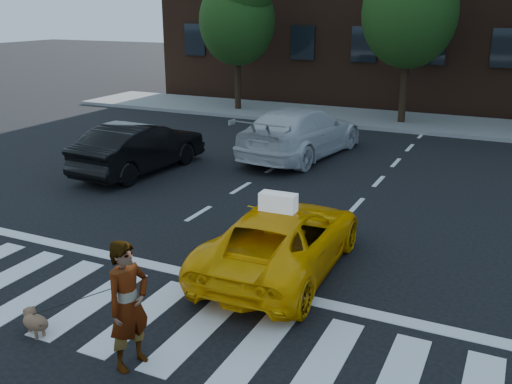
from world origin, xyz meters
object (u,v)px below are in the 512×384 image
at_px(woman, 128,305).
at_px(dog, 34,321).
at_px(black_sedan, 140,147).
at_px(tree_left, 238,11).
at_px(taxi, 282,239).
at_px(white_suv, 301,132).
at_px(tree_mid, 412,1).

distance_m(woman, dog, 1.92).
bearing_deg(black_sedan, tree_left, -75.25).
relative_size(taxi, woman, 2.42).
bearing_deg(woman, tree_left, 34.28).
distance_m(black_sedan, white_suv, 5.18).
xyz_separation_m(white_suv, woman, (2.05, -11.62, 0.11)).
bearing_deg(taxi, woman, 77.66).
xyz_separation_m(taxi, white_suv, (-2.73, 8.02, 0.19)).
height_order(tree_mid, dog, tree_mid).
bearing_deg(woman, black_sedan, 47.06).
height_order(taxi, woman, woman).
relative_size(black_sedan, white_suv, 0.81).
relative_size(taxi, black_sedan, 0.99).
distance_m(taxi, white_suv, 8.47).
relative_size(tree_mid, black_sedan, 1.60).
relative_size(tree_left, black_sedan, 1.46).
distance_m(taxi, black_sedan, 7.65).
bearing_deg(woman, taxi, 0.85).
xyz_separation_m(tree_mid, white_suv, (-1.93, -6.48, -4.05)).
relative_size(tree_left, white_suv, 1.18).
bearing_deg(dog, taxi, 79.27).
xyz_separation_m(woman, dog, (-1.79, 0.02, -0.70)).
xyz_separation_m(taxi, black_sedan, (-6.33, 4.29, 0.12)).
bearing_deg(taxi, dog, 53.67).
relative_size(tree_left, dog, 10.82).
distance_m(black_sedan, dog, 8.78).
xyz_separation_m(tree_mid, dog, (-1.68, -18.08, -4.64)).
height_order(tree_left, white_suv, tree_left).
bearing_deg(taxi, black_sedan, -35.91).
relative_size(taxi, white_suv, 0.80).
bearing_deg(white_suv, black_sedan, 52.88).
distance_m(tree_mid, taxi, 15.12).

